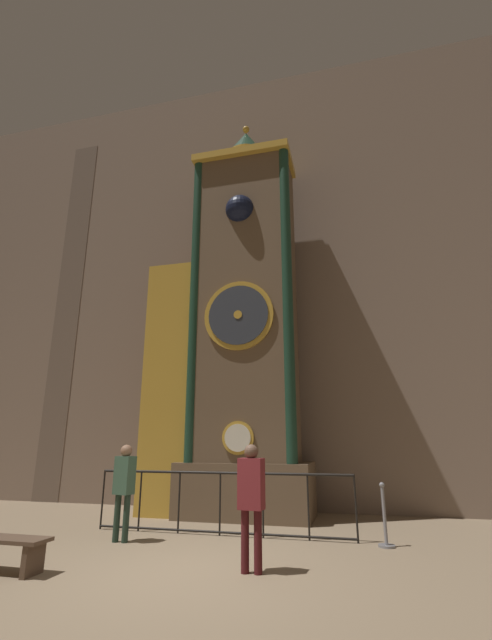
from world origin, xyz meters
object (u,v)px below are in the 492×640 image
object	(u,v)px
visitor_near	(124,482)
clock_tower	(232,329)
visitor_far	(251,494)
stanchion_post	(385,526)
visitor_bench	(0,547)

from	to	relation	value
visitor_near	clock_tower	bearing A→B (deg)	83.31
visitor_far	visitor_near	bearing A→B (deg)	161.32
visitor_near	stanchion_post	xyz separation A→B (m)	(4.48, 0.79, -0.65)
visitor_bench	stanchion_post	bearing A→B (deg)	28.62
visitor_near	visitor_bench	bearing A→B (deg)	-93.61
stanchion_post	visitor_bench	bearing A→B (deg)	-151.38
clock_tower	visitor_far	size ratio (longest dim) A/B	6.50
clock_tower	stanchion_post	bearing A→B (deg)	-32.45
visitor_bench	clock_tower	bearing A→B (deg)	69.95
clock_tower	visitor_bench	xyz separation A→B (m)	(-1.80, -4.93, -4.19)
clock_tower	visitor_far	bearing A→B (deg)	-69.80
visitor_near	visitor_far	bearing A→B (deg)	-9.91
clock_tower	visitor_near	distance (m)	4.72
stanchion_post	clock_tower	bearing A→B (deg)	147.55
clock_tower	stanchion_post	distance (m)	5.76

